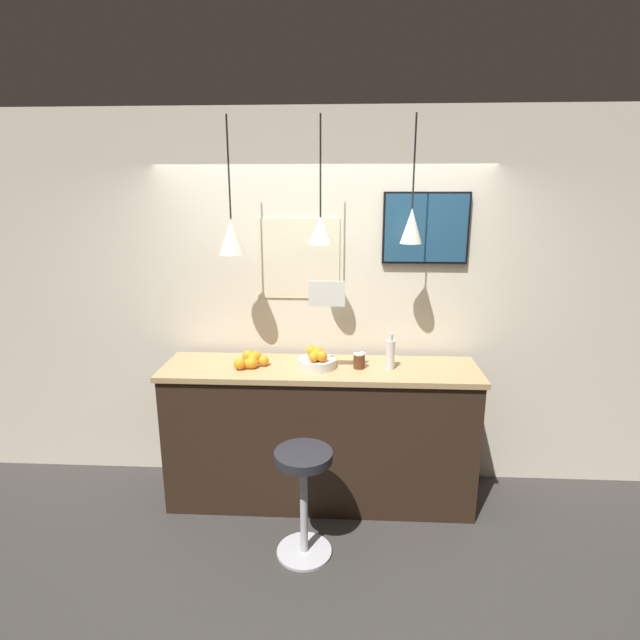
# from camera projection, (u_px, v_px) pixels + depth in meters

# --- Properties ---
(ground_plane) EXTENTS (14.00, 14.00, 0.00)m
(ground_plane) POSITION_uv_depth(u_px,v_px,m) (315.00, 556.00, 3.26)
(ground_plane) COLOR #33302D
(back_wall) EXTENTS (8.00, 0.06, 2.90)m
(back_wall) POSITION_uv_depth(u_px,v_px,m) (323.00, 305.00, 3.89)
(back_wall) COLOR beige
(back_wall) RESTS_ON ground_plane
(service_counter) EXTENTS (2.29, 0.56, 1.08)m
(service_counter) POSITION_uv_depth(u_px,v_px,m) (320.00, 434.00, 3.74)
(service_counter) COLOR black
(service_counter) RESTS_ON ground_plane
(bar_stool) EXTENTS (0.37, 0.37, 0.74)m
(bar_stool) POSITION_uv_depth(u_px,v_px,m) (304.00, 482.00, 3.16)
(bar_stool) COLOR #B7B7BC
(bar_stool) RESTS_ON ground_plane
(fruit_bowl) EXTENTS (0.27, 0.27, 0.15)m
(fruit_bowl) POSITION_uv_depth(u_px,v_px,m) (317.00, 360.00, 3.58)
(fruit_bowl) COLOR beige
(fruit_bowl) RESTS_ON service_counter
(orange_pile) EXTENTS (0.24, 0.27, 0.09)m
(orange_pile) POSITION_uv_depth(u_px,v_px,m) (251.00, 360.00, 3.63)
(orange_pile) COLOR orange
(orange_pile) RESTS_ON service_counter
(juice_bottle) EXTENTS (0.06, 0.06, 0.26)m
(juice_bottle) POSITION_uv_depth(u_px,v_px,m) (390.00, 354.00, 3.54)
(juice_bottle) COLOR silver
(juice_bottle) RESTS_ON service_counter
(spread_jar) EXTENTS (0.08, 0.08, 0.12)m
(spread_jar) POSITION_uv_depth(u_px,v_px,m) (359.00, 360.00, 3.57)
(spread_jar) COLOR #562D19
(spread_jar) RESTS_ON service_counter
(pendant_lamp_left) EXTENTS (0.18, 0.18, 0.92)m
(pendant_lamp_left) POSITION_uv_depth(u_px,v_px,m) (232.00, 236.00, 3.46)
(pendant_lamp_left) COLOR black
(pendant_lamp_middle) EXTENTS (0.17, 0.17, 0.85)m
(pendant_lamp_middle) POSITION_uv_depth(u_px,v_px,m) (320.00, 230.00, 3.42)
(pendant_lamp_middle) COLOR black
(pendant_lamp_right) EXTENTS (0.15, 0.15, 0.84)m
(pendant_lamp_right) POSITION_uv_depth(u_px,v_px,m) (411.00, 225.00, 3.38)
(pendant_lamp_right) COLOR black
(mounted_tv) EXTENTS (0.63, 0.04, 0.52)m
(mounted_tv) POSITION_uv_depth(u_px,v_px,m) (426.00, 228.00, 3.65)
(mounted_tv) COLOR black
(hanging_menu_board) EXTENTS (0.24, 0.01, 0.17)m
(hanging_menu_board) POSITION_uv_depth(u_px,v_px,m) (327.00, 294.00, 3.26)
(hanging_menu_board) COLOR silver
(wall_poster) EXTENTS (0.63, 0.01, 0.61)m
(wall_poster) POSITION_uv_depth(u_px,v_px,m) (298.00, 259.00, 3.78)
(wall_poster) COLOR beige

